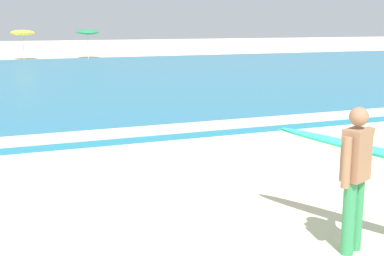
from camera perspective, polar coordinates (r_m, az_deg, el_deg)
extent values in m
cube|color=white|center=(11.89, -19.38, -1.43)|extent=(120.00, 1.11, 0.01)
cylinder|color=#338E56|center=(6.36, 16.75, -9.43)|extent=(0.15, 0.15, 0.88)
cylinder|color=#338E56|center=(6.52, 17.52, -8.96)|extent=(0.15, 0.15, 0.88)
cube|color=#9E7051|center=(6.22, 17.54, -2.79)|extent=(0.40, 0.34, 0.60)
sphere|color=#9E7051|center=(6.14, 17.78, 1.20)|extent=(0.22, 0.22, 0.22)
cylinder|color=#9E7051|center=(6.04, 16.53, -3.65)|extent=(0.10, 0.10, 0.58)
cylinder|color=#9E7051|center=(6.46, 18.47, -2.15)|extent=(0.32, 0.22, 0.51)
ellipsoid|color=#33BCD6|center=(6.68, 19.46, -2.40)|extent=(1.35, 2.62, 0.28)
ellipsoid|color=green|center=(6.69, 19.45, -2.55)|extent=(1.42, 2.73, 0.24)
cylinder|color=beige|center=(40.94, -17.97, 8.47)|extent=(0.05, 0.05, 1.92)
ellipsoid|color=yellow|center=(40.91, -18.06, 9.89)|extent=(1.72, 1.73, 0.44)
cylinder|color=beige|center=(41.45, -11.31, 8.84)|extent=(0.05, 0.05, 1.94)
ellipsoid|color=#23844C|center=(41.42, -11.37, 10.26)|extent=(1.78, 1.80, 0.52)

